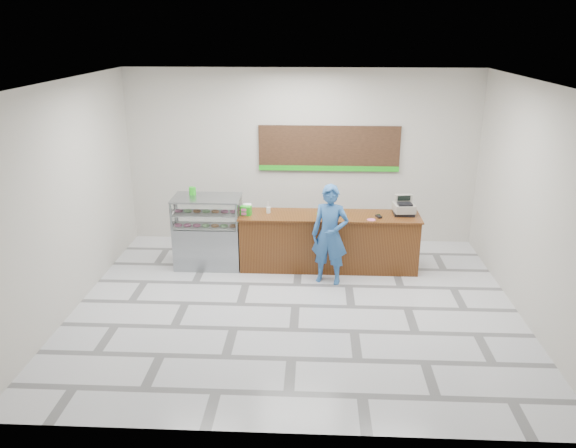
{
  "coord_description": "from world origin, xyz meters",
  "views": [
    {
      "loc": [
        0.27,
        -8.05,
        4.23
      ],
      "look_at": [
        -0.16,
        0.9,
        1.07
      ],
      "focal_mm": 35.0,
      "sensor_mm": 36.0,
      "label": 1
    }
  ],
  "objects_px": {
    "sales_counter": "(329,241)",
    "display_case": "(208,231)",
    "cash_register": "(404,207)",
    "serving_tray": "(327,213)",
    "customer": "(330,235)"
  },
  "relations": [
    {
      "from": "sales_counter",
      "to": "cash_register",
      "type": "distance_m",
      "value": 1.49
    },
    {
      "from": "sales_counter",
      "to": "cash_register",
      "type": "height_order",
      "value": "cash_register"
    },
    {
      "from": "sales_counter",
      "to": "cash_register",
      "type": "xyz_separation_m",
      "value": [
        1.34,
        0.11,
        0.64
      ]
    },
    {
      "from": "sales_counter",
      "to": "display_case",
      "type": "distance_m",
      "value": 2.23
    },
    {
      "from": "display_case",
      "to": "customer",
      "type": "height_order",
      "value": "customer"
    },
    {
      "from": "display_case",
      "to": "serving_tray",
      "type": "height_order",
      "value": "display_case"
    },
    {
      "from": "display_case",
      "to": "cash_register",
      "type": "height_order",
      "value": "cash_register"
    },
    {
      "from": "sales_counter",
      "to": "display_case",
      "type": "xyz_separation_m",
      "value": [
        -2.22,
        -0.0,
        0.16
      ]
    },
    {
      "from": "serving_tray",
      "to": "display_case",
      "type": "bearing_deg",
      "value": -164.89
    },
    {
      "from": "sales_counter",
      "to": "display_case",
      "type": "relative_size",
      "value": 2.45
    },
    {
      "from": "display_case",
      "to": "cash_register",
      "type": "bearing_deg",
      "value": 1.77
    },
    {
      "from": "display_case",
      "to": "serving_tray",
      "type": "xyz_separation_m",
      "value": [
        2.19,
        0.09,
        0.36
      ]
    },
    {
      "from": "sales_counter",
      "to": "customer",
      "type": "bearing_deg",
      "value": -89.83
    },
    {
      "from": "cash_register",
      "to": "serving_tray",
      "type": "relative_size",
      "value": 1.05
    },
    {
      "from": "cash_register",
      "to": "customer",
      "type": "relative_size",
      "value": 0.24
    }
  ]
}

